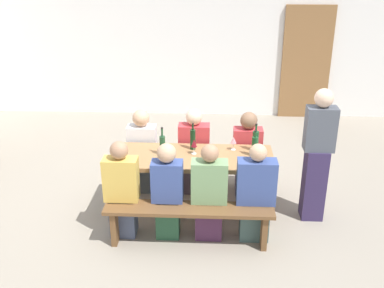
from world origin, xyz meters
name	(u,v)px	position (x,y,z in m)	size (l,w,h in m)	color
ground_plane	(192,211)	(0.00, 0.00, 0.00)	(24.00, 24.00, 0.00)	gray
back_wall	(202,31)	(0.00, 3.75, 1.60)	(14.00, 0.20, 3.20)	white
wooden_door	(306,63)	(1.95, 3.61, 1.05)	(0.90, 0.06, 2.10)	olive
tasting_table	(192,162)	(0.00, 0.00, 0.66)	(1.92, 0.74, 0.75)	#9E7247
bench_near	(189,215)	(0.00, -0.67, 0.35)	(1.82, 0.30, 0.45)	brown
bench_far	(194,162)	(0.00, 0.67, 0.35)	(1.82, 0.30, 0.45)	brown
wine_bottle_0	(255,140)	(0.75, 0.19, 0.88)	(0.07, 0.07, 0.34)	#194723
wine_bottle_1	(255,146)	(0.73, 0.03, 0.88)	(0.07, 0.07, 0.32)	#194723
wine_bottle_2	(193,139)	(0.00, 0.20, 0.88)	(0.07, 0.07, 0.33)	#143319
wine_bottle_3	(162,145)	(-0.35, 0.02, 0.88)	(0.07, 0.07, 0.34)	#234C2D
wine_glass_0	(194,144)	(0.02, 0.06, 0.88)	(0.07, 0.07, 0.19)	silver
wine_glass_1	(234,141)	(0.49, 0.20, 0.87)	(0.07, 0.07, 0.17)	silver
seated_guest_near_0	(122,192)	(-0.74, -0.52, 0.54)	(0.37, 0.24, 1.13)	#495571
seated_guest_near_1	(167,193)	(-0.24, -0.52, 0.54)	(0.34, 0.24, 1.12)	#275237
seated_guest_near_2	(209,195)	(0.21, -0.52, 0.53)	(0.39, 0.24, 1.12)	#4A2744
seated_guest_near_3	(256,195)	(0.71, -0.52, 0.53)	(0.42, 0.24, 1.13)	#3D5653
seated_guest_far_0	(143,153)	(-0.67, 0.52, 0.54)	(0.37, 0.24, 1.13)	#484F52
seated_guest_far_1	(194,153)	(0.00, 0.52, 0.55)	(0.40, 0.24, 1.15)	#564759
seated_guest_far_2	(247,155)	(0.69, 0.52, 0.54)	(0.37, 0.24, 1.12)	#413751
standing_host	(317,157)	(1.44, -0.05, 0.79)	(0.33, 0.24, 1.60)	#33274C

